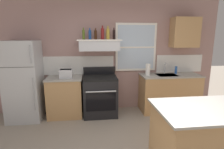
{
  "coord_description": "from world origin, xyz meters",
  "views": [
    {
      "loc": [
        -0.44,
        -2.16,
        1.83
      ],
      "look_at": [
        -0.05,
        1.2,
        1.1
      ],
      "focal_mm": 29.0,
      "sensor_mm": 36.0,
      "label": 1
    }
  ],
  "objects_px": {
    "refrigerator": "(24,81)",
    "kitchen_island": "(206,139)",
    "toaster": "(66,73)",
    "bottle_olive_oil_square": "(84,34)",
    "bottle_balsamic_dark": "(114,34)",
    "stove_range": "(100,95)",
    "bottle_blue_liqueur": "(90,35)",
    "bottle_red_label_wine": "(102,34)",
    "paper_towel_roll": "(148,70)",
    "dish_soap_bottle": "(176,70)",
    "bottle_brown_stout": "(96,35)",
    "bottle_champagne_gold_foil": "(108,34)"
  },
  "relations": [
    {
      "from": "bottle_champagne_gold_foil",
      "to": "bottle_balsamic_dark",
      "type": "distance_m",
      "value": 0.14
    },
    {
      "from": "bottle_champagne_gold_foil",
      "to": "paper_towel_roll",
      "type": "relative_size",
      "value": 1.08
    },
    {
      "from": "stove_range",
      "to": "kitchen_island",
      "type": "bearing_deg",
      "value": -56.01
    },
    {
      "from": "refrigerator",
      "to": "kitchen_island",
      "type": "bearing_deg",
      "value": -33.25
    },
    {
      "from": "bottle_red_label_wine",
      "to": "bottle_champagne_gold_foil",
      "type": "distance_m",
      "value": 0.13
    },
    {
      "from": "stove_range",
      "to": "bottle_blue_liqueur",
      "type": "relative_size",
      "value": 4.34
    },
    {
      "from": "refrigerator",
      "to": "bottle_brown_stout",
      "type": "distance_m",
      "value": 1.86
    },
    {
      "from": "bottle_red_label_wine",
      "to": "bottle_balsamic_dark",
      "type": "bearing_deg",
      "value": 10.66
    },
    {
      "from": "bottle_blue_liqueur",
      "to": "refrigerator",
      "type": "bearing_deg",
      "value": -172.95
    },
    {
      "from": "bottle_brown_stout",
      "to": "paper_towel_roll",
      "type": "height_order",
      "value": "bottle_brown_stout"
    },
    {
      "from": "bottle_olive_oil_square",
      "to": "bottle_balsamic_dark",
      "type": "relative_size",
      "value": 0.99
    },
    {
      "from": "toaster",
      "to": "paper_towel_roll",
      "type": "distance_m",
      "value": 1.88
    },
    {
      "from": "refrigerator",
      "to": "toaster",
      "type": "xyz_separation_m",
      "value": [
        0.9,
        0.02,
        0.14
      ]
    },
    {
      "from": "refrigerator",
      "to": "bottle_red_label_wine",
      "type": "distance_m",
      "value": 2.0
    },
    {
      "from": "toaster",
      "to": "bottle_olive_oil_square",
      "type": "relative_size",
      "value": 1.16
    },
    {
      "from": "refrigerator",
      "to": "bottle_brown_stout",
      "type": "relative_size",
      "value": 7.06
    },
    {
      "from": "paper_towel_roll",
      "to": "bottle_blue_liqueur",
      "type": "bearing_deg",
      "value": 174.93
    },
    {
      "from": "dish_soap_bottle",
      "to": "bottle_olive_oil_square",
      "type": "bearing_deg",
      "value": -178.79
    },
    {
      "from": "paper_towel_roll",
      "to": "kitchen_island",
      "type": "distance_m",
      "value": 2.11
    },
    {
      "from": "bottle_balsamic_dark",
      "to": "kitchen_island",
      "type": "height_order",
      "value": "bottle_balsamic_dark"
    },
    {
      "from": "paper_towel_roll",
      "to": "kitchen_island",
      "type": "bearing_deg",
      "value": -84.31
    },
    {
      "from": "toaster",
      "to": "bottle_brown_stout",
      "type": "xyz_separation_m",
      "value": [
        0.67,
        0.12,
        0.84
      ]
    },
    {
      "from": "paper_towel_roll",
      "to": "kitchen_island",
      "type": "height_order",
      "value": "paper_towel_roll"
    },
    {
      "from": "bottle_blue_liqueur",
      "to": "paper_towel_roll",
      "type": "distance_m",
      "value": 1.57
    },
    {
      "from": "toaster",
      "to": "dish_soap_bottle",
      "type": "relative_size",
      "value": 1.65
    },
    {
      "from": "bottle_blue_liqueur",
      "to": "kitchen_island",
      "type": "xyz_separation_m",
      "value": [
        1.54,
        -2.14,
        -1.39
      ]
    },
    {
      "from": "refrigerator",
      "to": "bottle_balsamic_dark",
      "type": "xyz_separation_m",
      "value": [
        1.99,
        0.17,
        0.99
      ]
    },
    {
      "from": "stove_range",
      "to": "bottle_red_label_wine",
      "type": "bearing_deg",
      "value": 52.26
    },
    {
      "from": "stove_range",
      "to": "kitchen_island",
      "type": "relative_size",
      "value": 0.78
    },
    {
      "from": "refrigerator",
      "to": "stove_range",
      "type": "xyz_separation_m",
      "value": [
        1.65,
        0.02,
        -0.4
      ]
    },
    {
      "from": "stove_range",
      "to": "bottle_blue_liqueur",
      "type": "distance_m",
      "value": 1.41
    },
    {
      "from": "toaster",
      "to": "paper_towel_roll",
      "type": "bearing_deg",
      "value": 1.37
    },
    {
      "from": "bottle_blue_liqueur",
      "to": "kitchen_island",
      "type": "relative_size",
      "value": 0.18
    },
    {
      "from": "bottle_blue_liqueur",
      "to": "paper_towel_roll",
      "type": "height_order",
      "value": "bottle_blue_liqueur"
    },
    {
      "from": "bottle_champagne_gold_foil",
      "to": "refrigerator",
      "type": "bearing_deg",
      "value": -175.52
    },
    {
      "from": "bottle_red_label_wine",
      "to": "toaster",
      "type": "bearing_deg",
      "value": -172.72
    },
    {
      "from": "bottle_olive_oil_square",
      "to": "kitchen_island",
      "type": "relative_size",
      "value": 0.18
    },
    {
      "from": "refrigerator",
      "to": "bottle_red_label_wine",
      "type": "height_order",
      "value": "bottle_red_label_wine"
    },
    {
      "from": "paper_towel_roll",
      "to": "dish_soap_bottle",
      "type": "xyz_separation_m",
      "value": [
        0.75,
        0.1,
        -0.04
      ]
    },
    {
      "from": "bottle_brown_stout",
      "to": "bottle_balsamic_dark",
      "type": "distance_m",
      "value": 0.42
    },
    {
      "from": "bottle_blue_liqueur",
      "to": "bottle_balsamic_dark",
      "type": "relative_size",
      "value": 0.97
    },
    {
      "from": "refrigerator",
      "to": "dish_soap_bottle",
      "type": "xyz_separation_m",
      "value": [
        3.53,
        0.16,
        0.14
      ]
    },
    {
      "from": "toaster",
      "to": "paper_towel_roll",
      "type": "height_order",
      "value": "paper_towel_roll"
    },
    {
      "from": "bottle_brown_stout",
      "to": "bottle_red_label_wine",
      "type": "bearing_deg",
      "value": -6.96
    },
    {
      "from": "paper_towel_roll",
      "to": "refrigerator",
      "type": "bearing_deg",
      "value": -178.76
    },
    {
      "from": "bottle_red_label_wine",
      "to": "paper_towel_roll",
      "type": "relative_size",
      "value": 1.12
    },
    {
      "from": "toaster",
      "to": "bottle_red_label_wine",
      "type": "distance_m",
      "value": 1.2
    },
    {
      "from": "stove_range",
      "to": "bottle_red_label_wine",
      "type": "relative_size",
      "value": 3.61
    },
    {
      "from": "bottle_blue_liqueur",
      "to": "bottle_champagne_gold_foil",
      "type": "distance_m",
      "value": 0.4
    },
    {
      "from": "bottle_balsamic_dark",
      "to": "paper_towel_roll",
      "type": "height_order",
      "value": "bottle_balsamic_dark"
    }
  ]
}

